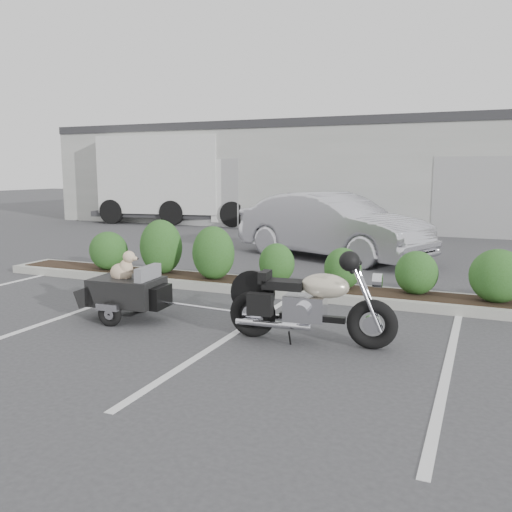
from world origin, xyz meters
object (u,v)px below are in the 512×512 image
at_px(pet_trailer, 126,290).
at_px(dumpster, 313,217).
at_px(delivery_truck, 187,182).
at_px(motorcycle, 310,305).
at_px(sedan, 332,226).

xyz_separation_m(pet_trailer, dumpster, (-0.60, 11.08, 0.18)).
bearing_deg(delivery_truck, dumpster, -28.30).
distance_m(motorcycle, sedan, 6.79).
bearing_deg(dumpster, delivery_truck, 163.34).
bearing_deg(delivery_truck, sedan, -48.46).
relative_size(motorcycle, pet_trailer, 1.25).
bearing_deg(sedan, motorcycle, -145.54).
bearing_deg(dumpster, sedan, -64.33).
xyz_separation_m(motorcycle, pet_trailer, (-2.78, 0.02, -0.06)).
bearing_deg(motorcycle, dumpster, 102.49).
height_order(pet_trailer, sedan, sedan).
bearing_deg(pet_trailer, sedan, 74.74).
relative_size(sedan, dumpster, 2.57).
distance_m(motorcycle, pet_trailer, 2.78).
xyz_separation_m(sedan, dumpster, (-1.86, 4.49, -0.19)).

